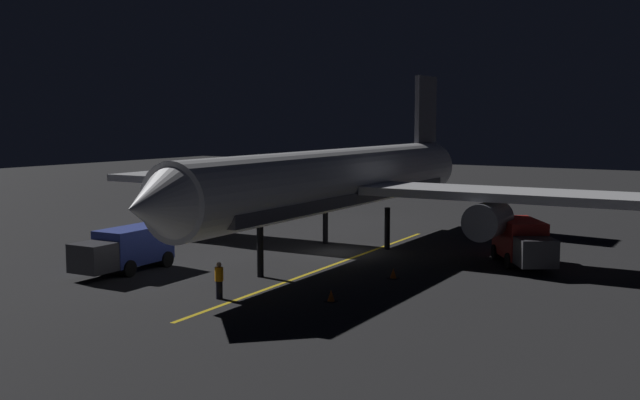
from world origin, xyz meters
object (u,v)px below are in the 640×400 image
at_px(baggage_truck, 126,250).
at_px(traffic_cone_near_left, 393,274).
at_px(ground_crew_worker, 219,280).
at_px(traffic_cone_under_wing, 331,296).
at_px(traffic_cone_near_right, 149,260).
at_px(catering_truck, 522,243).
at_px(airliner, 342,182).

relative_size(baggage_truck, traffic_cone_near_left, 11.34).
xyz_separation_m(ground_crew_worker, traffic_cone_under_wing, (-4.70, -2.33, -0.64)).
height_order(baggage_truck, traffic_cone_near_right, baggage_truck).
relative_size(traffic_cone_near_left, traffic_cone_near_right, 1.00).
xyz_separation_m(catering_truck, traffic_cone_near_left, (4.63, 7.08, -1.06)).
bearing_deg(traffic_cone_near_left, airliner, -41.10).
bearing_deg(airliner, traffic_cone_near_right, 54.36).
distance_m(baggage_truck, catering_truck, 22.25).
bearing_deg(traffic_cone_under_wing, baggage_truck, 1.19).
height_order(airliner, traffic_cone_near_left, airliner).
bearing_deg(baggage_truck, catering_truck, -143.00).
height_order(ground_crew_worker, traffic_cone_near_left, ground_crew_worker).
height_order(catering_truck, ground_crew_worker, catering_truck).
bearing_deg(traffic_cone_under_wing, catering_truck, -109.94).
relative_size(traffic_cone_near_right, traffic_cone_under_wing, 1.00).
bearing_deg(traffic_cone_near_right, catering_truck, -148.53).
bearing_deg(baggage_truck, airliner, -118.47).
xyz_separation_m(catering_truck, traffic_cone_under_wing, (4.76, 13.12, -1.06)).
bearing_deg(airliner, traffic_cone_near_left, 138.90).
distance_m(ground_crew_worker, traffic_cone_under_wing, 5.28).
relative_size(ground_crew_worker, traffic_cone_near_right, 3.16).
bearing_deg(traffic_cone_near_right, baggage_truck, 103.85).
xyz_separation_m(airliner, traffic_cone_under_wing, (-6.47, 11.79, -4.17)).
bearing_deg(ground_crew_worker, airliner, -82.86).
xyz_separation_m(baggage_truck, traffic_cone_under_wing, (-13.01, -0.27, -0.99)).
bearing_deg(traffic_cone_near_left, traffic_cone_under_wing, 88.80).
distance_m(ground_crew_worker, traffic_cone_near_left, 9.68).
bearing_deg(traffic_cone_under_wing, airliner, -61.25).
bearing_deg(traffic_cone_under_wing, traffic_cone_near_right, -8.05).
height_order(traffic_cone_near_left, traffic_cone_under_wing, same).
height_order(airliner, ground_crew_worker, airliner).
xyz_separation_m(baggage_truck, ground_crew_worker, (-8.31, 2.06, -0.35)).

